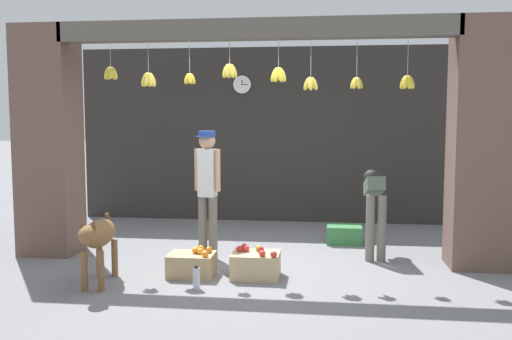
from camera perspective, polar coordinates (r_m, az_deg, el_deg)
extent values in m
plane|color=slate|center=(6.97, -0.46, -9.51)|extent=(60.00, 60.00, 0.00)
cube|color=#2D2B28|center=(9.66, 1.89, 3.52)|extent=(6.68, 0.12, 2.93)
cube|color=brown|center=(7.85, -20.01, 2.71)|extent=(0.70, 0.60, 2.93)
cube|color=brown|center=(7.20, 21.61, 2.42)|extent=(0.70, 0.60, 2.93)
cube|color=#5B564C|center=(6.92, -0.34, 13.88)|extent=(4.78, 0.24, 0.24)
cylinder|color=#B2AD99|center=(7.34, -14.36, 11.12)|extent=(0.01, 0.01, 0.30)
ellipsoid|color=gold|center=(7.31, -14.00, 9.38)|extent=(0.11, 0.06, 0.17)
ellipsoid|color=gold|center=(7.36, -14.10, 9.35)|extent=(0.08, 0.11, 0.18)
ellipsoid|color=gold|center=(7.36, -14.50, 9.34)|extent=(0.11, 0.09, 0.18)
ellipsoid|color=gold|center=(7.31, -14.65, 9.36)|extent=(0.11, 0.09, 0.18)
ellipsoid|color=gold|center=(7.28, -14.34, 9.39)|extent=(0.08, 0.11, 0.18)
cylinder|color=#B2AD99|center=(7.18, -10.73, 11.02)|extent=(0.01, 0.01, 0.37)
ellipsoid|color=yellow|center=(7.15, -10.33, 8.88)|extent=(0.12, 0.07, 0.19)
ellipsoid|color=yellow|center=(7.19, -10.38, 8.86)|extent=(0.11, 0.11, 0.20)
ellipsoid|color=yellow|center=(7.21, -10.66, 8.85)|extent=(0.08, 0.12, 0.20)
ellipsoid|color=yellow|center=(7.19, -10.97, 8.85)|extent=(0.12, 0.09, 0.20)
ellipsoid|color=yellow|center=(7.15, -11.07, 8.87)|extent=(0.12, 0.09, 0.20)
ellipsoid|color=yellow|center=(7.12, -10.89, 8.89)|extent=(0.08, 0.12, 0.20)
ellipsoid|color=yellow|center=(7.12, -10.56, 8.89)|extent=(0.11, 0.11, 0.20)
cylinder|color=#B2AD99|center=(6.99, -6.67, 11.17)|extent=(0.01, 0.01, 0.39)
ellipsoid|color=yellow|center=(6.96, -6.36, 9.06)|extent=(0.10, 0.05, 0.15)
ellipsoid|color=yellow|center=(7.00, -6.49, 9.04)|extent=(0.07, 0.09, 0.15)
ellipsoid|color=yellow|center=(7.00, -6.84, 9.04)|extent=(0.09, 0.08, 0.15)
ellipsoid|color=yellow|center=(6.96, -6.93, 9.06)|extent=(0.09, 0.08, 0.15)
ellipsoid|color=yellow|center=(6.93, -6.63, 9.08)|extent=(0.07, 0.09, 0.15)
cylinder|color=#B2AD99|center=(6.97, -2.66, 11.68)|extent=(0.01, 0.01, 0.27)
ellipsoid|color=gold|center=(6.95, -2.27, 9.88)|extent=(0.12, 0.07, 0.19)
ellipsoid|color=gold|center=(6.99, -2.36, 9.85)|extent=(0.11, 0.11, 0.20)
ellipsoid|color=gold|center=(7.00, -2.67, 9.84)|extent=(0.08, 0.12, 0.19)
ellipsoid|color=gold|center=(6.98, -2.97, 9.85)|extent=(0.12, 0.09, 0.20)
ellipsoid|color=gold|center=(6.94, -3.03, 9.88)|extent=(0.12, 0.09, 0.20)
ellipsoid|color=gold|center=(6.91, -2.81, 9.90)|extent=(0.08, 0.12, 0.19)
ellipsoid|color=gold|center=(6.91, -2.46, 9.90)|extent=(0.11, 0.11, 0.20)
cylinder|color=#B2AD99|center=(6.88, 2.26, 11.55)|extent=(0.01, 0.01, 0.33)
ellipsoid|color=yellow|center=(6.85, 2.66, 9.49)|extent=(0.13, 0.07, 0.19)
ellipsoid|color=yellow|center=(6.90, 2.49, 9.47)|extent=(0.10, 0.12, 0.20)
ellipsoid|color=yellow|center=(6.90, 2.09, 9.47)|extent=(0.10, 0.12, 0.20)
ellipsoid|color=yellow|center=(6.86, 1.86, 9.49)|extent=(0.13, 0.07, 0.19)
ellipsoid|color=yellow|center=(6.82, 2.02, 9.52)|extent=(0.10, 0.12, 0.20)
ellipsoid|color=yellow|center=(6.82, 2.43, 9.52)|extent=(0.10, 0.12, 0.20)
cylinder|color=#B2AD99|center=(6.83, 5.51, 11.08)|extent=(0.01, 0.01, 0.44)
ellipsoid|color=yellow|center=(6.80, 5.86, 8.58)|extent=(0.11, 0.06, 0.17)
ellipsoid|color=yellow|center=(6.85, 5.50, 8.56)|extent=(0.06, 0.11, 0.17)
ellipsoid|color=yellow|center=(6.81, 5.12, 8.58)|extent=(0.11, 0.06, 0.17)
ellipsoid|color=yellow|center=(6.76, 5.48, 8.60)|extent=(0.06, 0.11, 0.17)
cylinder|color=#B2AD99|center=(6.88, 10.07, 10.97)|extent=(0.01, 0.01, 0.45)
ellipsoid|color=gold|center=(6.86, 10.34, 8.56)|extent=(0.10, 0.05, 0.15)
ellipsoid|color=gold|center=(6.89, 10.17, 8.55)|extent=(0.08, 0.09, 0.16)
ellipsoid|color=gold|center=(6.89, 9.86, 8.55)|extent=(0.08, 0.09, 0.16)
ellipsoid|color=gold|center=(6.85, 9.71, 8.57)|extent=(0.10, 0.05, 0.15)
ellipsoid|color=gold|center=(6.82, 9.88, 8.58)|extent=(0.08, 0.09, 0.16)
ellipsoid|color=gold|center=(6.82, 10.20, 8.58)|extent=(0.08, 0.09, 0.16)
cylinder|color=#B2AD99|center=(6.89, 14.96, 10.92)|extent=(0.01, 0.01, 0.43)
ellipsoid|color=yellow|center=(6.87, 15.25, 8.48)|extent=(0.11, 0.06, 0.17)
ellipsoid|color=yellow|center=(6.90, 15.03, 8.47)|extent=(0.09, 0.11, 0.18)
ellipsoid|color=yellow|center=(6.90, 14.68, 8.48)|extent=(0.09, 0.11, 0.18)
ellipsoid|color=yellow|center=(6.86, 14.54, 8.50)|extent=(0.11, 0.06, 0.17)
ellipsoid|color=yellow|center=(6.82, 14.76, 8.51)|extent=(0.09, 0.11, 0.18)
ellipsoid|color=yellow|center=(6.83, 15.12, 8.50)|extent=(0.09, 0.11, 0.18)
ellipsoid|color=brown|center=(6.34, -15.40, -6.11)|extent=(0.36, 0.74, 0.28)
cylinder|color=brown|center=(6.14, -15.25, -9.74)|extent=(0.07, 0.07, 0.42)
cylinder|color=brown|center=(6.19, -16.79, -9.66)|extent=(0.07, 0.07, 0.42)
cylinder|color=brown|center=(6.65, -13.95, -8.54)|extent=(0.07, 0.07, 0.42)
cylinder|color=brown|center=(6.69, -15.38, -8.48)|extent=(0.07, 0.07, 0.42)
ellipsoid|color=brown|center=(5.96, -16.46, -6.25)|extent=(0.21, 0.28, 0.19)
cone|color=brown|center=(5.93, -15.96, -5.30)|extent=(0.06, 0.06, 0.08)
cone|color=brown|center=(5.96, -17.02, -5.27)|extent=(0.06, 0.06, 0.08)
cylinder|color=brown|center=(6.70, -14.47, -5.21)|extent=(0.07, 0.22, 0.29)
cylinder|color=#6B665B|center=(7.19, -4.32, -5.80)|extent=(0.11, 0.11, 0.79)
cylinder|color=#6B665B|center=(7.25, -5.35, -5.73)|extent=(0.11, 0.11, 0.79)
cube|color=white|center=(7.12, -4.88, -0.28)|extent=(0.23, 0.21, 0.59)
cylinder|color=tan|center=(7.06, -3.84, -0.03)|extent=(0.06, 0.06, 0.52)
cylinder|color=tan|center=(7.17, -5.91, 0.04)|extent=(0.06, 0.06, 0.52)
sphere|color=tan|center=(7.09, -4.91, 2.93)|extent=(0.20, 0.20, 0.20)
cylinder|color=#234299|center=(7.08, -4.91, 3.64)|extent=(0.21, 0.21, 0.07)
cube|color=#234299|center=(6.99, -5.25, 3.36)|extent=(0.19, 0.14, 0.01)
cylinder|color=#6B665B|center=(7.21, 11.34, -5.74)|extent=(0.11, 0.11, 0.83)
cylinder|color=#6B665B|center=(7.22, 12.45, -5.74)|extent=(0.11, 0.11, 0.83)
cube|color=#4C5B4C|center=(7.42, 11.73, -1.60)|extent=(0.24, 0.62, 0.32)
sphere|color=black|center=(7.78, 11.44, -0.70)|extent=(0.20, 0.20, 0.20)
cube|color=tan|center=(6.55, -6.46, -9.39)|extent=(0.51, 0.39, 0.25)
sphere|color=orange|center=(6.60, -5.52, -7.82)|extent=(0.08, 0.08, 0.08)
sphere|color=orange|center=(6.51, -6.07, -8.02)|extent=(0.08, 0.08, 0.08)
sphere|color=orange|center=(6.35, -5.12, -8.38)|extent=(0.08, 0.08, 0.08)
sphere|color=orange|center=(6.47, -5.57, -8.10)|extent=(0.08, 0.08, 0.08)
sphere|color=orange|center=(6.53, -4.73, -7.97)|extent=(0.08, 0.08, 0.08)
sphere|color=orange|center=(6.56, -6.00, -7.93)|extent=(0.08, 0.08, 0.08)
cube|color=tan|center=(6.44, -0.02, -9.49)|extent=(0.52, 0.43, 0.28)
sphere|color=red|center=(6.46, -1.03, -7.88)|extent=(0.08, 0.08, 0.08)
sphere|color=red|center=(6.24, 0.63, -8.37)|extent=(0.08, 0.08, 0.08)
sphere|color=red|center=(6.42, 0.47, -7.97)|extent=(0.08, 0.08, 0.08)
sphere|color=#99B238|center=(6.48, 0.28, -7.84)|extent=(0.08, 0.08, 0.08)
sphere|color=red|center=(6.47, -1.01, -7.86)|extent=(0.08, 0.08, 0.08)
sphere|color=red|center=(6.56, -1.16, -7.67)|extent=(0.08, 0.08, 0.08)
sphere|color=red|center=(6.45, -1.65, -7.90)|extent=(0.08, 0.08, 0.08)
sphere|color=red|center=(6.21, 1.78, -8.45)|extent=(0.08, 0.08, 0.08)
cube|color=#387A42|center=(8.19, 8.80, -6.37)|extent=(0.49, 0.40, 0.25)
cylinder|color=silver|center=(6.07, -5.97, -10.75)|extent=(0.07, 0.07, 0.22)
cylinder|color=black|center=(6.03, -5.99, -9.62)|extent=(0.04, 0.04, 0.02)
cylinder|color=black|center=(9.67, -1.39, 8.54)|extent=(0.32, 0.01, 0.32)
cylinder|color=white|center=(9.66, -1.40, 8.55)|extent=(0.30, 0.02, 0.30)
cube|color=black|center=(9.65, -1.41, 8.74)|extent=(0.01, 0.01, 0.08)
cube|color=black|center=(9.64, -1.15, 8.55)|extent=(0.11, 0.01, 0.01)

